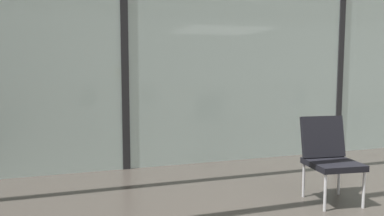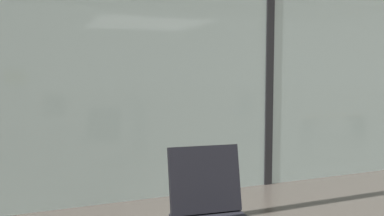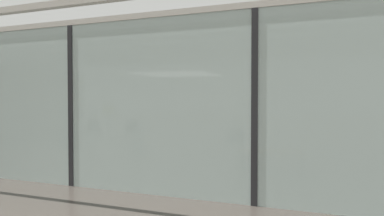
{
  "view_description": "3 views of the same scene",
  "coord_description": "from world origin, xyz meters",
  "views": [
    {
      "loc": [
        -4.21,
        0.08,
        1.36
      ],
      "look_at": [
        -1.77,
        7.55,
        0.56
      ],
      "focal_mm": 35.0,
      "sensor_mm": 36.0,
      "label": 1
    },
    {
      "loc": [
        -2.76,
        0.96,
        1.35
      ],
      "look_at": [
        -0.68,
        5.93,
        0.9
      ],
      "focal_mm": 38.51,
      "sensor_mm": 36.0,
      "label": 2
    },
    {
      "loc": [
        4.39,
        -0.04,
        1.65
      ],
      "look_at": [
        1.41,
        8.02,
        1.44
      ],
      "focal_mm": 31.46,
      "sensor_mm": 36.0,
      "label": 3
    }
  ],
  "objects": [
    {
      "name": "parked_airplane",
      "position": [
        0.65,
        10.56,
        2.06
      ],
      "size": [
        13.86,
        4.12,
        4.12
      ],
      "color": "silver",
      "rests_on": "ground"
    },
    {
      "name": "glass_curtain_wall",
      "position": [
        0.0,
        5.2,
        1.53
      ],
      "size": [
        14.0,
        0.08,
        3.06
      ],
      "primitive_type": "cube",
      "color": "#A3B7B2",
      "rests_on": "ground"
    },
    {
      "name": "window_mullion_1",
      "position": [
        0.0,
        5.2,
        1.53
      ],
      "size": [
        0.1,
        0.12,
        3.06
      ],
      "primitive_type": "cube",
      "color": "black",
      "rests_on": "ground"
    },
    {
      "name": "lounge_chair_3",
      "position": [
        -1.66,
        3.28,
        0.49
      ],
      "size": [
        0.54,
        0.58,
        0.87
      ],
      "rotation": [
        0.0,
        0.0,
        6.17
      ],
      "color": "black",
      "rests_on": "ground"
    },
    {
      "name": "window_mullion_0",
      "position": [
        -3.5,
        5.2,
        1.53
      ],
      "size": [
        0.1,
        0.12,
        3.06
      ],
      "primitive_type": "cube",
      "color": "black",
      "rests_on": "ground"
    }
  ]
}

